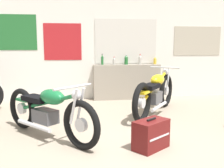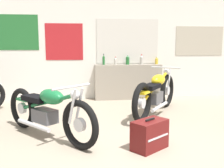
{
  "view_description": "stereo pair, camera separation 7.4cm",
  "coord_description": "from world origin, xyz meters",
  "px_view_note": "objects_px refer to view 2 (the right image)",
  "views": [
    {
      "loc": [
        -0.63,
        -3.12,
        1.37
      ],
      "look_at": [
        -0.02,
        1.3,
        0.7
      ],
      "focal_mm": 42.0,
      "sensor_mm": 36.0,
      "label": 1
    },
    {
      "loc": [
        -0.56,
        -3.13,
        1.37
      ],
      "look_at": [
        -0.02,
        1.3,
        0.7
      ],
      "focal_mm": 42.0,
      "sensor_mm": 36.0,
      "label": 2
    }
  ],
  "objects_px": {
    "bottle_center": "(128,60)",
    "hard_case_darkred": "(150,135)",
    "bottle_left_center": "(115,61)",
    "bottle_rightmost": "(157,61)",
    "motorcycle_yellow": "(156,93)",
    "bottle_right_center": "(141,60)",
    "bottle_leftmost": "(104,60)",
    "motorcycle_green": "(47,110)"
  },
  "relations": [
    {
      "from": "motorcycle_green",
      "to": "hard_case_darkred",
      "type": "relative_size",
      "value": 2.88
    },
    {
      "from": "bottle_rightmost",
      "to": "hard_case_darkred",
      "type": "relative_size",
      "value": 0.36
    },
    {
      "from": "motorcycle_yellow",
      "to": "hard_case_darkred",
      "type": "relative_size",
      "value": 3.22
    },
    {
      "from": "bottle_leftmost",
      "to": "motorcycle_green",
      "type": "distance_m",
      "value": 2.91
    },
    {
      "from": "bottle_center",
      "to": "motorcycle_yellow",
      "type": "distance_m",
      "value": 1.66
    },
    {
      "from": "bottle_left_center",
      "to": "motorcycle_yellow",
      "type": "xyz_separation_m",
      "value": [
        0.61,
        -1.5,
        -0.54
      ]
    },
    {
      "from": "bottle_leftmost",
      "to": "bottle_center",
      "type": "height_order",
      "value": "bottle_leftmost"
    },
    {
      "from": "bottle_center",
      "to": "bottle_right_center",
      "type": "relative_size",
      "value": 1.02
    },
    {
      "from": "bottle_left_center",
      "to": "bottle_right_center",
      "type": "distance_m",
      "value": 0.67
    },
    {
      "from": "bottle_leftmost",
      "to": "bottle_center",
      "type": "bearing_deg",
      "value": 0.66
    },
    {
      "from": "bottle_left_center",
      "to": "hard_case_darkred",
      "type": "bearing_deg",
      "value": -89.61
    },
    {
      "from": "bottle_leftmost",
      "to": "motorcycle_yellow",
      "type": "xyz_separation_m",
      "value": [
        0.91,
        -1.53,
        -0.57
      ]
    },
    {
      "from": "motorcycle_green",
      "to": "motorcycle_yellow",
      "type": "height_order",
      "value": "motorcycle_yellow"
    },
    {
      "from": "bottle_leftmost",
      "to": "bottle_rightmost",
      "type": "bearing_deg",
      "value": 1.04
    },
    {
      "from": "bottle_leftmost",
      "to": "bottle_right_center",
      "type": "xyz_separation_m",
      "value": [
        0.96,
        0.02,
        -0.01
      ]
    },
    {
      "from": "bottle_leftmost",
      "to": "hard_case_darkred",
      "type": "bearing_deg",
      "value": -84.5
    },
    {
      "from": "bottle_rightmost",
      "to": "motorcycle_yellow",
      "type": "xyz_separation_m",
      "value": [
        -0.45,
        -1.55,
        -0.54
      ]
    },
    {
      "from": "bottle_left_center",
      "to": "bottle_rightmost",
      "type": "distance_m",
      "value": 1.07
    },
    {
      "from": "bottle_leftmost",
      "to": "motorcycle_yellow",
      "type": "bearing_deg",
      "value": -59.3
    },
    {
      "from": "motorcycle_yellow",
      "to": "hard_case_darkred",
      "type": "height_order",
      "value": "motorcycle_yellow"
    },
    {
      "from": "bottle_center",
      "to": "bottle_rightmost",
      "type": "relative_size",
      "value": 1.29
    },
    {
      "from": "bottle_left_center",
      "to": "hard_case_darkred",
      "type": "relative_size",
      "value": 0.36
    },
    {
      "from": "bottle_right_center",
      "to": "hard_case_darkred",
      "type": "distance_m",
      "value": 3.43
    },
    {
      "from": "bottle_leftmost",
      "to": "motorcycle_yellow",
      "type": "relative_size",
      "value": 0.15
    },
    {
      "from": "bottle_rightmost",
      "to": "motorcycle_yellow",
      "type": "height_order",
      "value": "bottle_rightmost"
    },
    {
      "from": "bottle_center",
      "to": "hard_case_darkred",
      "type": "distance_m",
      "value": 3.38
    },
    {
      "from": "bottle_left_center",
      "to": "bottle_center",
      "type": "distance_m",
      "value": 0.32
    },
    {
      "from": "motorcycle_yellow",
      "to": "bottle_leftmost",
      "type": "bearing_deg",
      "value": 120.7
    },
    {
      "from": "bottle_center",
      "to": "motorcycle_yellow",
      "type": "bearing_deg",
      "value": -78.89
    },
    {
      "from": "bottle_left_center",
      "to": "bottle_center",
      "type": "bearing_deg",
      "value": 6.82
    },
    {
      "from": "bottle_rightmost",
      "to": "hard_case_darkred",
      "type": "distance_m",
      "value": 3.53
    },
    {
      "from": "bottle_leftmost",
      "to": "motorcycle_yellow",
      "type": "distance_m",
      "value": 1.86
    },
    {
      "from": "bottle_left_center",
      "to": "hard_case_darkred",
      "type": "xyz_separation_m",
      "value": [
        0.02,
        -3.23,
        -0.77
      ]
    },
    {
      "from": "bottle_rightmost",
      "to": "motorcycle_yellow",
      "type": "relative_size",
      "value": 0.11
    },
    {
      "from": "motorcycle_yellow",
      "to": "hard_case_darkred",
      "type": "distance_m",
      "value": 1.85
    },
    {
      "from": "motorcycle_yellow",
      "to": "bottle_center",
      "type": "bearing_deg",
      "value": 101.11
    },
    {
      "from": "bottle_leftmost",
      "to": "motorcycle_green",
      "type": "xyz_separation_m",
      "value": [
        -1.08,
        -2.64,
        -0.59
      ]
    },
    {
      "from": "bottle_right_center",
      "to": "bottle_leftmost",
      "type": "bearing_deg",
      "value": -179.1
    },
    {
      "from": "bottle_center",
      "to": "hard_case_darkred",
      "type": "xyz_separation_m",
      "value": [
        -0.29,
        -3.27,
        -0.8
      ]
    },
    {
      "from": "bottle_left_center",
      "to": "bottle_right_center",
      "type": "height_order",
      "value": "bottle_right_center"
    },
    {
      "from": "bottle_leftmost",
      "to": "motorcycle_green",
      "type": "relative_size",
      "value": 0.17
    },
    {
      "from": "bottle_left_center",
      "to": "bottle_rightmost",
      "type": "relative_size",
      "value": 0.99
    }
  ]
}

